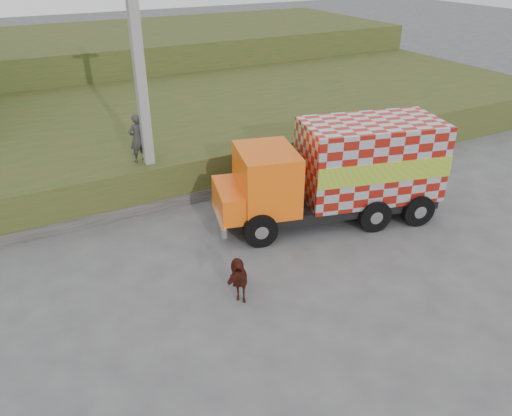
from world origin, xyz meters
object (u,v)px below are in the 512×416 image
cargo_truck (340,171)px  pedestrian (137,138)px  utility_pole (141,83)px  cow (235,276)px

cargo_truck → pedestrian: size_ratio=4.62×
pedestrian → utility_pole: bearing=116.2°
utility_pole → cargo_truck: (4.91, -3.63, -2.48)m
cow → utility_pole: bearing=107.0°
utility_pole → pedestrian: utility_pole is taller
cargo_truck → cow: size_ratio=5.70×
utility_pole → cow: (0.29, -5.68, -3.54)m
utility_pole → pedestrian: 1.82m
cow → pedestrian: (-0.52, 5.94, 1.75)m
cargo_truck → utility_pole: bearing=157.4°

